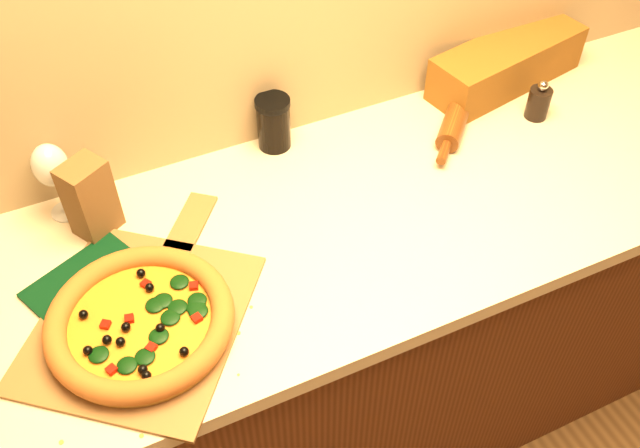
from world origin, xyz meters
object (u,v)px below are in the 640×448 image
Objects in this scene: pizza at (140,321)px; wine_glass at (51,167)px; pizza_peel at (144,315)px; dark_jar at (274,123)px; cutting_board at (111,305)px; rolling_pin at (459,110)px; pepper_grinder at (539,102)px.

pizza is 0.40m from wine_glass.
pizza_peel is 0.04m from pizza.
dark_jar is (0.44, 0.40, 0.04)m from pizza.
cutting_board reaches higher than pizza_peel.
pizza_peel is 4.33× the size of dark_jar.
pizza is 0.59m from dark_jar.
cutting_board is (-0.05, 0.05, 0.00)m from pizza_peel.
wine_glass is at bearing 71.48° from cutting_board.
pizza is 0.94m from rolling_pin.
pepper_grinder is 0.34× the size of rolling_pin.
pizza_peel is 1.52× the size of cutting_board.
cutting_board is 3.57× the size of pepper_grinder.
pepper_grinder is at bearing -7.91° from wine_glass.
dark_jar is (-0.64, 0.18, 0.02)m from pepper_grinder.
dark_jar is at bearing 42.40° from pizza.
pizza reaches higher than cutting_board.
wine_glass is at bearing 175.00° from rolling_pin.
pepper_grinder is 0.20m from rolling_pin.
pizza reaches higher than pizza_peel.
rolling_pin is (-0.18, 0.07, -0.02)m from pepper_grinder.
pepper_grinder is (1.07, 0.22, 0.01)m from pizza.
pepper_grinder is (1.11, 0.14, 0.04)m from cutting_board.
pepper_grinder is 0.66m from dark_jar.
rolling_pin is at bearing -12.49° from dark_jar.
cutting_board is at bearing -172.87° from pepper_grinder.
pizza_peel is at bearing -163.35° from rolling_pin.
dark_jar is (0.48, 0.32, 0.06)m from cutting_board.
pizza_peel is at bearing 72.32° from pizza.
rolling_pin is at bearing -10.77° from cutting_board.
cutting_board is 0.57m from dark_jar.
wine_glass is at bearing 172.09° from pepper_grinder.
wine_glass is (-1.14, 0.16, 0.09)m from pepper_grinder.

